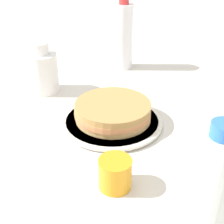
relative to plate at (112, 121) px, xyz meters
name	(u,v)px	position (x,y,z in m)	size (l,w,h in m)	color
ground_plane	(100,126)	(-0.02, 0.03, -0.01)	(4.00, 4.00, 0.00)	silver
plate	(112,121)	(0.00, 0.00, 0.00)	(0.25, 0.25, 0.01)	silver
pancake_stack	(113,111)	(0.01, 0.00, 0.03)	(0.19, 0.19, 0.04)	tan
juice_glass	(115,173)	(-0.21, -0.06, 0.02)	(0.06, 0.06, 0.06)	orange
cream_jug	(43,71)	(0.13, 0.24, 0.06)	(0.09, 0.09, 0.15)	white
water_bottle_near	(209,202)	(-0.32, -0.21, 0.10)	(0.06, 0.06, 0.23)	silver
water_bottle_mid	(123,37)	(0.37, 0.05, 0.10)	(0.06, 0.06, 0.23)	white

